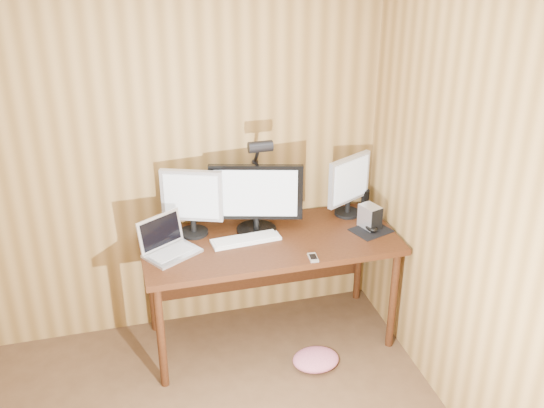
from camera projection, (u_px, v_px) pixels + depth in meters
name	position (u px, v px, depth m)	size (l,w,h in m)	color
room_shell	(127.00, 370.00, 2.13)	(4.00, 4.00, 4.00)	#4A311C
desk	(267.00, 251.00, 4.10)	(1.60, 0.70, 0.75)	#371A0B
monitor_center	(256.00, 198.00, 3.98)	(0.57, 0.26, 0.46)	black
monitor_left	(192.00, 200.00, 3.95)	(0.37, 0.18, 0.44)	black
monitor_right	(349.00, 184.00, 4.21)	(0.34, 0.20, 0.42)	black
laptop	(167.00, 244.00, 3.82)	(0.39, 0.36, 0.22)	silver
keyboard	(246.00, 239.00, 3.96)	(0.44, 0.17, 0.02)	white
mousepad	(371.00, 230.00, 4.09)	(0.24, 0.19, 0.00)	black
mouse	(371.00, 227.00, 4.08)	(0.07, 0.11, 0.04)	black
hard_drive	(370.00, 217.00, 4.10)	(0.13, 0.16, 0.15)	silver
phone	(313.00, 257.00, 3.77)	(0.06, 0.10, 0.01)	silver
speaker	(365.00, 199.00, 4.37)	(0.05, 0.05, 0.13)	black
desk_lamp	(258.00, 169.00, 3.97)	(0.15, 0.21, 0.65)	black
fabric_pile	(316.00, 360.00, 4.02)	(0.30, 0.24, 0.09)	#BB5A71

